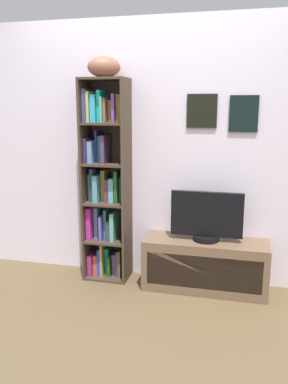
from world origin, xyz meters
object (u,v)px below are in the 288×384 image
Objects in this scene: bookshelf at (106,186)px; television at (207,217)px; football at (104,67)px; tv_stand at (205,265)px.

television is at bearing -4.46° from bookshelf.
football is (0.02, -0.03, 1.02)m from bookshelf.
television is (0.90, -0.04, -1.24)m from football.
football is 1.53m from television.
bookshelf is 1.70× the size of tv_stand.
tv_stand is (0.90, -0.04, -1.66)m from football.
football is at bearing 177.37° from tv_stand.
football is at bearing 177.44° from television.
television is at bearing -2.56° from football.
football is 0.27× the size of tv_stand.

